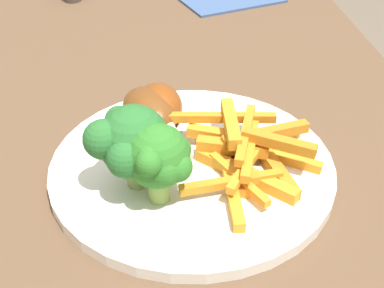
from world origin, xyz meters
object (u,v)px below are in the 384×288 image
broccoli_floret_front (160,159)px  carrot_fries_pile (247,152)px  dinner_plate (192,166)px  chicken_drumstick_far (161,109)px  chicken_drumstick_near (148,113)px  broccoli_floret_middle (131,141)px  dining_table (157,239)px

broccoli_floret_front → carrot_fries_pile: size_ratio=0.50×
dinner_plate → chicken_drumstick_far: (-0.06, -0.03, 0.03)m
chicken_drumstick_near → chicken_drumstick_far: (-0.01, 0.01, -0.00)m
broccoli_floret_middle → carrot_fries_pile: 0.11m
broccoli_floret_front → carrot_fries_pile: (-0.04, 0.08, -0.03)m
broccoli_floret_middle → dining_table: bearing=161.7°
dinner_plate → carrot_fries_pile: carrot_fries_pile is taller
broccoli_floret_front → broccoli_floret_middle: broccoli_floret_middle is taller
broccoli_floret_front → chicken_drumstick_near: bearing=-175.0°
broccoli_floret_front → chicken_drumstick_far: (-0.12, 0.00, -0.03)m
broccoli_floret_middle → chicken_drumstick_far: broccoli_floret_middle is taller
dining_table → chicken_drumstick_near: (-0.04, -0.00, 0.14)m
carrot_fries_pile → chicken_drumstick_far: bearing=-133.3°
dining_table → chicken_drumstick_near: size_ratio=10.10×
broccoli_floret_middle → chicken_drumstick_near: 0.09m
chicken_drumstick_near → dining_table: bearing=1.8°
dinner_plate → broccoli_floret_middle: broccoli_floret_middle is taller
dinner_plate → chicken_drumstick_near: bearing=-144.4°
dinner_plate → chicken_drumstick_near: 0.07m
broccoli_floret_middle → broccoli_floret_front: bearing=44.8°
dining_table → chicken_drumstick_far: bearing=166.1°
broccoli_floret_front → broccoli_floret_middle: size_ratio=0.93×
dinner_plate → broccoli_floret_front: size_ratio=3.68×
carrot_fries_pile → chicken_drumstick_near: chicken_drumstick_near is taller
dining_table → dinner_plate: bearing=67.0°
broccoli_floret_middle → carrot_fries_pile: bearing=101.1°
dinner_plate → carrot_fries_pile: size_ratio=1.84×
broccoli_floret_front → chicken_drumstick_far: size_ratio=0.61×
dining_table → chicken_drumstick_far: chicken_drumstick_far is taller
dinner_plate → carrot_fries_pile: (0.01, 0.05, 0.02)m
dining_table → broccoli_floret_front: broccoli_floret_front is taller
dining_table → broccoli_floret_front: 0.18m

